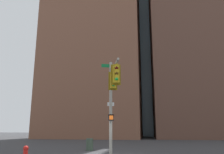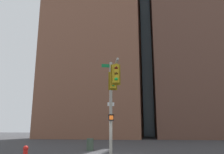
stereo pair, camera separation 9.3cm
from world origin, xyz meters
name	(u,v)px [view 1 (the left image)]	position (x,y,z in m)	size (l,w,h in m)	color
signal_pole_assembly	(113,90)	(0.18, -1.13, 4.03)	(1.73, 4.65, 6.21)	#9E998C
fire_hydrant	(25,154)	(-3.76, -3.85, 0.47)	(0.34, 0.26, 0.87)	red
litter_bin	(90,144)	(-2.40, 3.56, 0.47)	(0.56, 0.56, 0.95)	#384738
building_brick_nearside	(210,13)	(16.76, 33.75, 26.79)	(26.42, 19.57, 53.59)	brown
building_brick_midblock	(97,33)	(-8.57, 32.20, 23.17)	(19.09, 18.81, 46.34)	brown
building_glass_tower	(165,39)	(8.87, 56.93, 30.72)	(30.40, 32.96, 61.44)	#8CB2C6
building_brick_farside	(203,35)	(18.04, 46.42, 26.97)	(20.20, 15.74, 53.94)	brown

